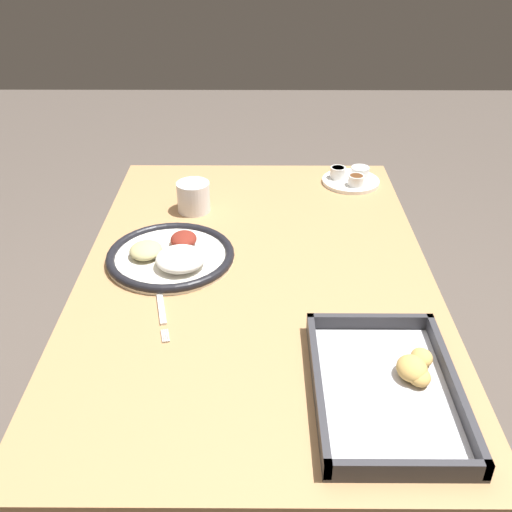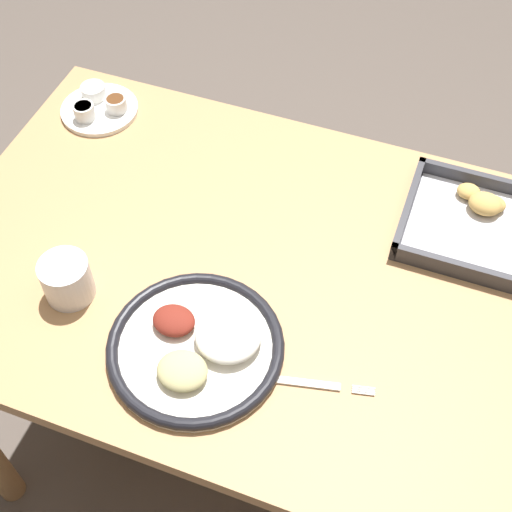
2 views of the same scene
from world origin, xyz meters
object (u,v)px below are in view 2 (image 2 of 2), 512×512
Objects in this scene: fork at (301,383)px; saucer_plate at (99,106)px; baking_tray at (496,229)px; drinking_cup at (67,279)px; dinner_plate at (198,346)px.

fork is 0.74m from saucer_plate.
drinking_cup is at bearing -149.68° from baking_tray.
dinner_plate is at bearing -134.76° from baking_tray.
saucer_plate is 1.91× the size of drinking_cup.
drinking_cup is (0.17, -0.42, 0.02)m from saucer_plate.
saucer_plate and baking_tray have the same top height.
dinner_plate is at bearing -47.27° from saucer_plate.
drinking_cup is (-0.65, -0.38, 0.03)m from baking_tray.
dinner_plate reaches higher than fork.
saucer_plate is 0.46m from drinking_cup.
dinner_plate is at bearing -6.41° from drinking_cup.
baking_tray reaches higher than fork.
saucer_plate is 0.46× the size of baking_tray.
baking_tray is 4.13× the size of drinking_cup.
drinking_cup is at bearing 163.82° from fork.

